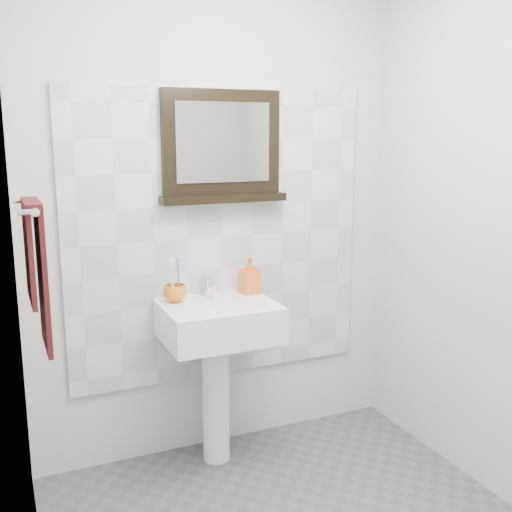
{
  "coord_description": "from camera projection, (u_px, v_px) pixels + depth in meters",
  "views": [
    {
      "loc": [
        -1.07,
        -1.8,
        1.67
      ],
      "look_at": [
        -0.03,
        0.55,
        1.15
      ],
      "focal_mm": 42.0,
      "sensor_mm": 36.0,
      "label": 1
    }
  ],
  "objects": [
    {
      "name": "framed_mirror",
      "position": [
        222.0,
        149.0,
        3.0
      ],
      "size": [
        0.66,
        0.11,
        0.56
      ],
      "color": "black",
      "rests_on": "back_wall"
    },
    {
      "name": "toothbrushes",
      "position": [
        174.0,
        278.0,
        2.93
      ],
      "size": [
        0.05,
        0.04,
        0.21
      ],
      "color": "white",
      "rests_on": "toothbrush_cup"
    },
    {
      "name": "soap_dispenser",
      "position": [
        250.0,
        275.0,
        3.1
      ],
      "size": [
        0.09,
        0.1,
        0.19
      ],
      "primitive_type": "imported",
      "rotation": [
        0.0,
        0.0,
        0.09
      ],
      "color": "red",
      "rests_on": "pedestal_sink"
    },
    {
      "name": "splashback",
      "position": [
        220.0,
        237.0,
        3.11
      ],
      "size": [
        1.6,
        0.02,
        1.5
      ],
      "primitive_type": "cube",
      "color": "silver",
      "rests_on": "back_wall"
    },
    {
      "name": "back_wall",
      "position": [
        219.0,
        217.0,
        3.1
      ],
      "size": [
        2.0,
        0.01,
        2.5
      ],
      "primitive_type": "cube",
      "color": "beige",
      "rests_on": "ground"
    },
    {
      "name": "towel_bar",
      "position": [
        30.0,
        206.0,
        2.12
      ],
      "size": [
        0.07,
        0.4,
        0.03
      ],
      "color": "silver",
      "rests_on": "left_wall"
    },
    {
      "name": "toothbrush_cup",
      "position": [
        175.0,
        293.0,
        2.95
      ],
      "size": [
        0.13,
        0.13,
        0.09
      ],
      "primitive_type": "imported",
      "rotation": [
        0.0,
        0.0,
        -0.17
      ],
      "color": "orange",
      "rests_on": "pedestal_sink"
    },
    {
      "name": "hand_towel",
      "position": [
        37.0,
        264.0,
        2.17
      ],
      "size": [
        0.06,
        0.3,
        0.55
      ],
      "color": "black",
      "rests_on": "towel_bar"
    },
    {
      "name": "left_wall",
      "position": [
        26.0,
        284.0,
        1.72
      ],
      "size": [
        0.01,
        2.2,
        2.5
      ],
      "primitive_type": "cube",
      "color": "beige",
      "rests_on": "ground"
    },
    {
      "name": "pedestal_sink",
      "position": [
        218.0,
        338.0,
        2.98
      ],
      "size": [
        0.55,
        0.44,
        0.96
      ],
      "color": "white",
      "rests_on": "ground"
    }
  ]
}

